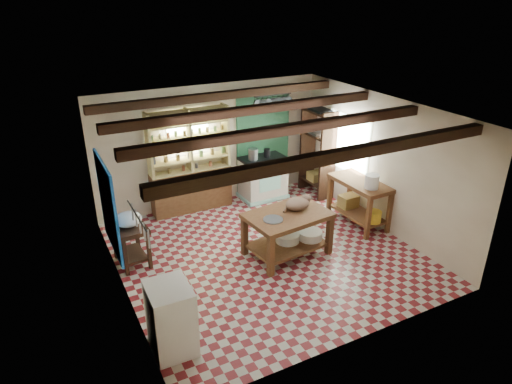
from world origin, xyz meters
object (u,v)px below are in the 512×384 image
stove (263,178)px  prep_table (131,244)px  white_cabinet (171,318)px  right_counter (358,203)px  cat (298,204)px  work_table (287,234)px

stove → prep_table: stove is taller
stove → prep_table: (-3.28, -1.36, -0.11)m
white_cabinet → right_counter: bearing=22.1°
white_cabinet → right_counter: size_ratio=0.74×
white_cabinet → cat: cat is taller
white_cabinet → prep_table: bearing=90.9°
right_counter → cat: bearing=-172.5°
cat → white_cabinet: bearing=-169.4°
stove → cat: (-0.51, -2.25, 0.43)m
work_table → prep_table: 2.70m
right_counter → work_table: bearing=-171.4°
prep_table → cat: size_ratio=1.64×
work_table → white_cabinet: white_cabinet is taller
prep_table → white_cabinet: white_cabinet is taller
prep_table → cat: cat is taller
prep_table → stove: bearing=18.2°
prep_table → right_counter: size_ratio=0.57×
prep_table → white_cabinet: bearing=-94.8°
prep_table → cat: 2.96m
work_table → white_cabinet: (-2.54, -1.32, 0.08)m
white_cabinet → right_counter: 4.70m
white_cabinet → cat: size_ratio=2.14×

